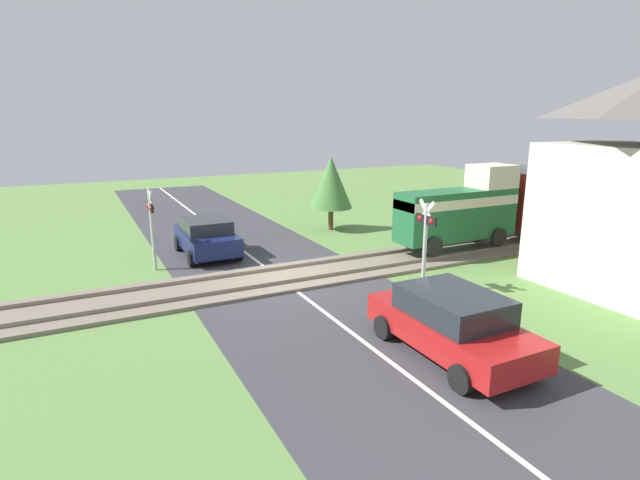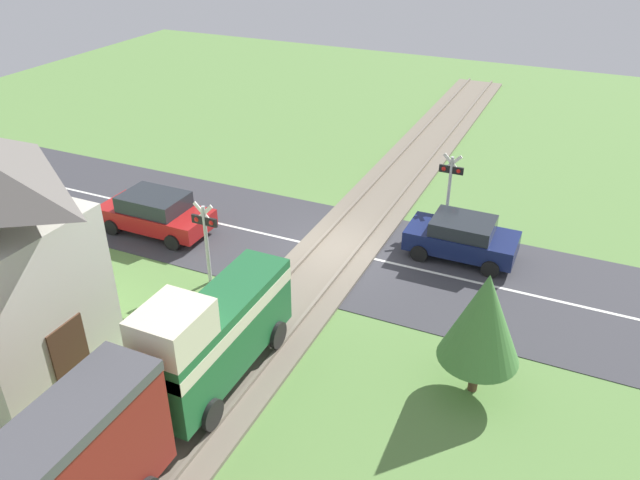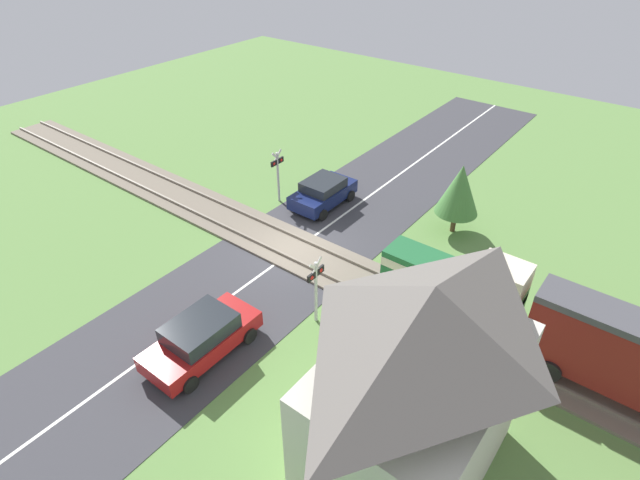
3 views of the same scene
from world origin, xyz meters
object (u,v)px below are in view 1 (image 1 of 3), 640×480
(car_far_side, at_px, (452,322))
(crossing_signal_east_approach, at_px, (426,233))
(crossing_signal_west_approach, at_px, (151,219))
(pedestrian_by_station, at_px, (535,241))
(car_near_crossing, at_px, (206,236))
(train, at_px, (573,194))

(car_far_side, bearing_deg, crossing_signal_east_approach, 150.35)
(crossing_signal_west_approach, relative_size, pedestrian_by_station, 1.87)
(car_far_side, xyz_separation_m, crossing_signal_east_approach, (-3.72, 2.12, 1.06))
(car_near_crossing, xyz_separation_m, crossing_signal_east_approach, (7.00, 5.00, 1.08))
(crossing_signal_west_approach, bearing_deg, car_far_side, 27.35)
(car_far_side, relative_size, crossing_signal_east_approach, 1.46)
(crossing_signal_east_approach, bearing_deg, car_near_crossing, -144.47)
(car_far_side, relative_size, crossing_signal_west_approach, 1.46)
(crossing_signal_east_approach, xyz_separation_m, pedestrian_by_station, (-0.96, 5.96, -1.15))
(car_near_crossing, xyz_separation_m, car_far_side, (10.72, 2.88, 0.02))
(crossing_signal_east_approach, bearing_deg, crossing_signal_west_approach, -129.86)
(car_near_crossing, xyz_separation_m, pedestrian_by_station, (6.04, 10.96, -0.07))
(train, height_order, crossing_signal_west_approach, train)
(car_near_crossing, bearing_deg, crossing_signal_west_approach, -63.43)
(car_far_side, bearing_deg, pedestrian_by_station, 120.09)
(crossing_signal_west_approach, height_order, crossing_signal_east_approach, same)
(car_near_crossing, bearing_deg, crossing_signal_east_approach, 35.53)
(pedestrian_by_station, bearing_deg, car_near_crossing, -118.86)
(train, distance_m, car_far_side, 14.38)
(crossing_signal_west_approach, height_order, pedestrian_by_station, crossing_signal_west_approach)
(car_near_crossing, distance_m, crossing_signal_west_approach, 2.60)
(crossing_signal_east_approach, bearing_deg, train, 105.70)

